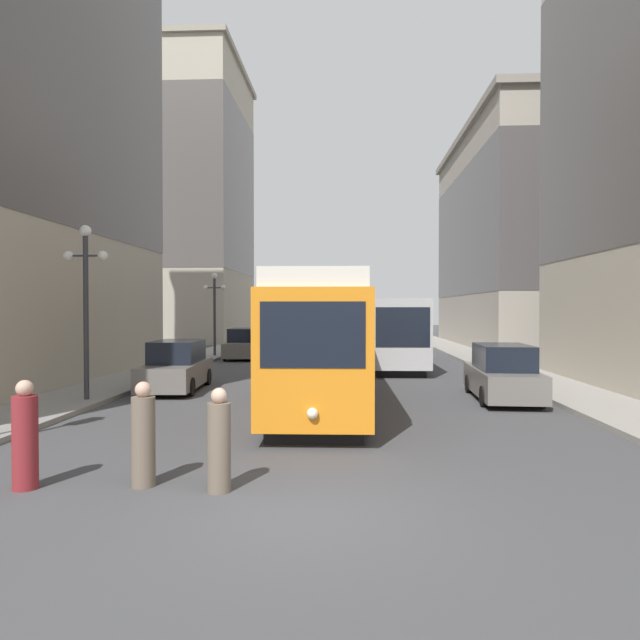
% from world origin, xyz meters
% --- Properties ---
extents(ground_plane, '(200.00, 200.00, 0.00)m').
position_xyz_m(ground_plane, '(0.00, 0.00, 0.00)').
color(ground_plane, '#424244').
extents(sidewalk_left, '(2.67, 120.00, 0.15)m').
position_xyz_m(sidewalk_left, '(-8.32, 40.00, 0.07)').
color(sidewalk_left, gray).
rests_on(sidewalk_left, ground).
extents(sidewalk_right, '(2.67, 120.00, 0.15)m').
position_xyz_m(sidewalk_right, '(8.32, 40.00, 0.07)').
color(sidewalk_right, gray).
rests_on(sidewalk_right, ground).
extents(streetcar, '(2.83, 12.76, 3.89)m').
position_xyz_m(streetcar, '(-0.23, 10.05, 2.10)').
color(streetcar, black).
rests_on(streetcar, ground).
extents(transit_bus, '(2.69, 11.90, 3.45)m').
position_xyz_m(transit_bus, '(2.88, 22.13, 1.95)').
color(transit_bus, black).
rests_on(transit_bus, ground).
extents(parked_car_left_near, '(1.98, 4.88, 1.82)m').
position_xyz_m(parked_car_left_near, '(-5.68, 25.90, 0.84)').
color(parked_car_left_near, black).
rests_on(parked_car_left_near, ground).
extents(parked_car_left_mid, '(2.08, 4.84, 1.82)m').
position_xyz_m(parked_car_left_mid, '(-5.68, 12.51, 0.84)').
color(parked_car_left_mid, black).
rests_on(parked_car_left_mid, ground).
extents(parked_car_right_far, '(2.08, 4.83, 1.82)m').
position_xyz_m(parked_car_right_far, '(5.68, 10.81, 0.84)').
color(parked_car_right_far, black).
rests_on(parked_car_right_far, ground).
extents(pedestrian_crossing_near, '(0.41, 0.41, 1.81)m').
position_xyz_m(pedestrian_crossing_near, '(-4.72, 1.03, 0.84)').
color(pedestrian_crossing_near, maroon).
rests_on(pedestrian_crossing_near, ground).
extents(pedestrian_crossing_far, '(0.39, 0.39, 1.76)m').
position_xyz_m(pedestrian_crossing_far, '(-2.82, 1.27, 0.82)').
color(pedestrian_crossing_far, '#6B5B4C').
rests_on(pedestrian_crossing_far, ground).
extents(pedestrian_on_sidewalk, '(0.38, 0.38, 1.70)m').
position_xyz_m(pedestrian_on_sidewalk, '(-1.48, 1.04, 0.79)').
color(pedestrian_on_sidewalk, '#6B5B4C').
rests_on(pedestrian_on_sidewalk, ground).
extents(lamp_post_left_near, '(1.41, 0.36, 5.45)m').
position_xyz_m(lamp_post_left_near, '(-7.58, 9.33, 3.73)').
color(lamp_post_left_near, '#333338').
rests_on(lamp_post_left_near, sidewalk_left).
extents(lamp_post_left_far, '(1.41, 0.36, 5.05)m').
position_xyz_m(lamp_post_left_far, '(-7.58, 26.44, 3.50)').
color(lamp_post_left_far, '#333338').
rests_on(lamp_post_left_far, sidewalk_left).
extents(building_left_midblock, '(15.97, 15.60, 26.17)m').
position_xyz_m(building_left_midblock, '(-17.34, 45.86, 13.48)').
color(building_left_midblock, '#B2A893').
rests_on(building_left_midblock, ground).
extents(building_right_corner, '(13.30, 23.38, 16.91)m').
position_xyz_m(building_right_corner, '(16.00, 38.04, 8.68)').
color(building_right_corner, '#A89E8E').
rests_on(building_right_corner, ground).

